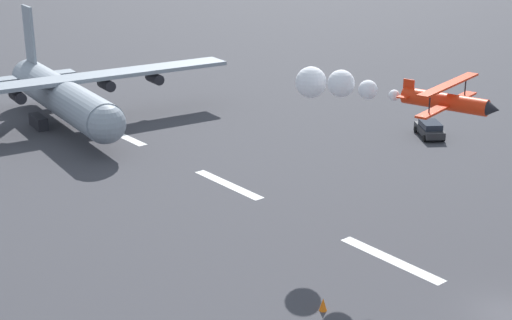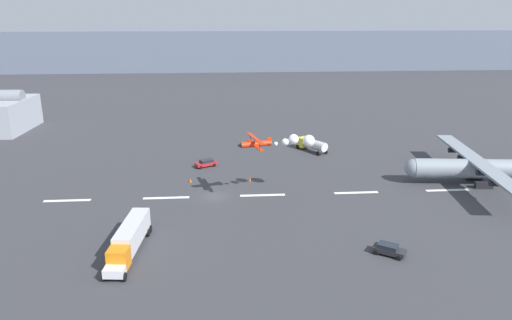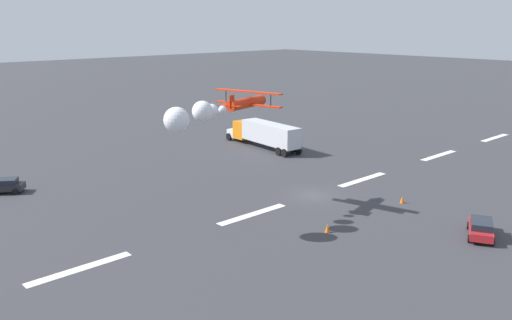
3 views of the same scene
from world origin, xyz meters
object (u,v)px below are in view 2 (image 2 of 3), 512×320
Objects in this scene: fuel_tanker_truck at (312,144)px; traffic_cone_far at (250,179)px; stunt_biplane_red at (287,141)px; traffic_cone_near at (190,180)px; cargo_transport_plane at (470,167)px; followme_car_yellow at (389,249)px; semi_truck_orange at (129,238)px; airport_staff_sedan at (206,163)px.

traffic_cone_far is at bearing -129.38° from fuel_tanker_truck.
traffic_cone_near is at bearing 153.57° from stunt_biplane_red.
followme_car_yellow is at bearing -133.59° from cargo_transport_plane.
cargo_transport_plane reaches higher than fuel_tanker_truck.
traffic_cone_near is (-28.21, 30.19, -0.44)m from followme_car_yellow.
semi_truck_orange reaches higher than fuel_tanker_truck.
airport_staff_sedan is 9.69m from traffic_cone_near.
cargo_transport_plane is at bearing -5.10° from traffic_cone_near.
semi_truck_orange is 19.36× the size of traffic_cone_far.
fuel_tanker_truck is 26.01m from airport_staff_sedan.
semi_truck_orange is at bearing -159.31° from cargo_transport_plane.
airport_staff_sedan is at bearing 129.16° from stunt_biplane_red.
cargo_transport_plane is at bearing -42.63° from fuel_tanker_truck.
traffic_cone_far is at bearing 173.52° from cargo_transport_plane.
semi_truck_orange is (-58.98, -22.27, -1.12)m from cargo_transport_plane.
traffic_cone_near is 1.00× the size of traffic_cone_far.
followme_car_yellow is at bearing -63.20° from stunt_biplane_red.
cargo_transport_plane is 7.89× the size of followme_car_yellow.
semi_truck_orange is at bearing -123.58° from traffic_cone_far.
stunt_biplane_red is (-35.19, -3.92, 6.84)m from cargo_transport_plane.
fuel_tanker_truck is at bearing 35.04° from traffic_cone_near.
fuel_tanker_truck is 1.81× the size of followme_car_yellow.
traffic_cone_near is (-2.74, -9.28, -0.44)m from airport_staff_sedan.
followme_car_yellow is at bearing -60.88° from traffic_cone_far.
followme_car_yellow is 0.95× the size of airport_staff_sedan.
stunt_biplane_red is 21.63m from traffic_cone_near.
cargo_transport_plane reaches higher than traffic_cone_far.
cargo_transport_plane is 52.78m from traffic_cone_near.
stunt_biplane_red reaches higher than traffic_cone_near.
traffic_cone_far is (-41.09, 4.67, -2.87)m from cargo_transport_plane.
semi_truck_orange reaches higher than followme_car_yellow.
airport_staff_sedan is at bearing -158.37° from fuel_tanker_truck.
traffic_cone_near is at bearing 133.06° from followme_car_yellow.
traffic_cone_far is (17.89, 26.94, -1.75)m from semi_truck_orange.
fuel_tanker_truck reaches higher than followme_car_yellow.
stunt_biplane_red reaches higher than traffic_cone_far.
fuel_tanker_truck is at bearing 53.92° from semi_truck_orange.
followme_car_yellow is 6.05× the size of traffic_cone_near.
cargo_transport_plane reaches higher than followme_car_yellow.
cargo_transport_plane is at bearing 46.41° from followme_car_yellow.
cargo_transport_plane is 7.50× the size of airport_staff_sedan.
stunt_biplane_red is at bearing 37.66° from semi_truck_orange.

